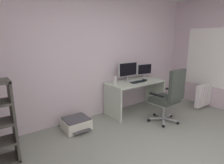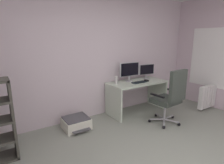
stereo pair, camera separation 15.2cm
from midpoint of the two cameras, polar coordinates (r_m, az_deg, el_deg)
name	(u,v)px [view 1 (the left image)]	position (r m, az deg, el deg)	size (l,w,h in m)	color
wall_back	(89,56)	(3.92, -8.15, 7.90)	(5.50, 0.10, 2.64)	silver
window_pane	(214,58)	(5.10, 28.22, 6.52)	(0.01, 1.31, 1.34)	white
window_frame	(214,58)	(5.09, 28.19, 6.52)	(0.02, 1.39, 1.42)	white
desk	(135,90)	(4.31, 6.23, -2.34)	(1.36, 0.64, 0.72)	silver
monitor_main	(128,70)	(4.22, 3.87, 3.71)	(0.51, 0.18, 0.43)	#B2B5B7
monitor_secondary	(144,70)	(4.58, 8.98, 3.68)	(0.42, 0.18, 0.35)	#B2B5B7
keyboard	(138,82)	(4.16, 6.84, 0.00)	(0.34, 0.13, 0.02)	black
computer_mouse	(145,80)	(4.33, 9.03, 0.56)	(0.06, 0.10, 0.03)	black
desktop_speaker	(115,80)	(3.98, -0.12, 0.59)	(0.07, 0.07, 0.17)	silver
office_chair	(169,95)	(3.80, 16.20, -3.80)	(0.63, 0.63, 1.12)	#B7BABC
printer	(76,124)	(3.66, -12.19, -12.43)	(0.48, 0.52, 0.22)	silver
radiator	(208,94)	(5.17, 26.68, -3.31)	(0.98, 0.10, 0.54)	white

